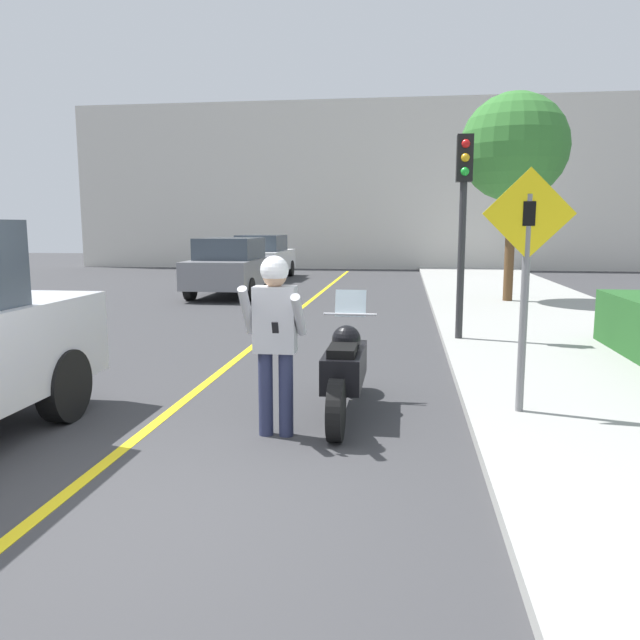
# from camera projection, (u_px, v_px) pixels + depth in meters

# --- Properties ---
(ground_plane) EXTENTS (80.00, 80.00, 0.00)m
(ground_plane) POSITION_uv_depth(u_px,v_px,m) (129.00, 511.00, 4.46)
(ground_plane) COLOR #38383A
(sidewalk_curb) EXTENTS (4.40, 44.00, 0.12)m
(sidewalk_curb) POSITION_uv_depth(u_px,v_px,m) (636.00, 386.00, 7.74)
(sidewalk_curb) COLOR #9E9E99
(sidewalk_curb) RESTS_ON ground
(road_center_line) EXTENTS (0.12, 36.00, 0.01)m
(road_center_line) POSITION_uv_depth(u_px,v_px,m) (251.00, 348.00, 10.42)
(road_center_line) COLOR yellow
(road_center_line) RESTS_ON ground
(building_backdrop) EXTENTS (28.00, 1.20, 7.76)m
(building_backdrop) POSITION_uv_depth(u_px,v_px,m) (365.00, 186.00, 29.36)
(building_backdrop) COLOR beige
(building_backdrop) RESTS_ON ground
(motorcycle) EXTENTS (0.62, 2.34, 1.28)m
(motorcycle) POSITION_uv_depth(u_px,v_px,m) (345.00, 369.00, 6.72)
(motorcycle) COLOR black
(motorcycle) RESTS_ON ground
(person_biker) EXTENTS (0.59, 0.48, 1.75)m
(person_biker) POSITION_uv_depth(u_px,v_px,m) (275.00, 327.00, 5.92)
(person_biker) COLOR #282D4C
(person_biker) RESTS_ON ground
(crossing_sign) EXTENTS (0.91, 0.08, 2.48)m
(crossing_sign) POSITION_uv_depth(u_px,v_px,m) (526.00, 267.00, 6.26)
(crossing_sign) COLOR slate
(crossing_sign) RESTS_ON sidewalk_curb
(traffic_light) EXTENTS (0.26, 0.30, 3.38)m
(traffic_light) POSITION_uv_depth(u_px,v_px,m) (463.00, 198.00, 10.31)
(traffic_light) COLOR #2D2D30
(traffic_light) RESTS_ON sidewalk_curb
(street_tree) EXTENTS (2.66, 2.66, 5.18)m
(street_tree) POSITION_uv_depth(u_px,v_px,m) (514.00, 148.00, 15.49)
(street_tree) COLOR brown
(street_tree) RESTS_ON sidewalk_curb
(parked_car_grey) EXTENTS (1.88, 4.20, 1.68)m
(parked_car_grey) POSITION_uv_depth(u_px,v_px,m) (232.00, 266.00, 18.13)
(parked_car_grey) COLOR black
(parked_car_grey) RESTS_ON ground
(parked_car_white) EXTENTS (1.88, 4.20, 1.68)m
(parked_car_white) POSITION_uv_depth(u_px,v_px,m) (263.00, 257.00, 23.93)
(parked_car_white) COLOR black
(parked_car_white) RESTS_ON ground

